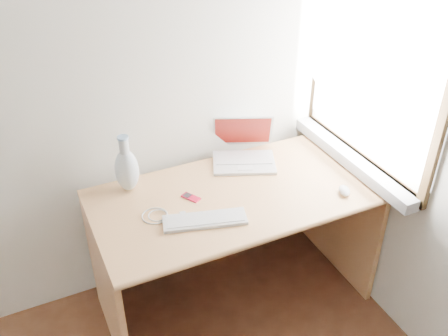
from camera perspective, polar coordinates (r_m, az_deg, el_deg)
name	(u,v)px	position (r m, az deg, el deg)	size (l,w,h in m)	color
window	(368,70)	(2.53, 16.14, 10.67)	(0.11, 0.99, 1.10)	white
desk	(228,217)	(2.65, 0.48, -5.65)	(1.41, 0.70, 0.75)	tan
laptop	(241,152)	(2.69, 1.90, 1.86)	(0.39, 0.39, 0.22)	white
external_keyboard	(205,220)	(2.28, -2.20, -5.94)	(0.40, 0.21, 0.02)	white
mouse	(344,191)	(2.52, 13.59, -2.52)	(0.05, 0.09, 0.03)	white
ipod	(191,197)	(2.43, -3.80, -3.36)	(0.08, 0.10, 0.01)	#A10B26
cable_coil	(155,216)	(2.33, -7.90, -5.43)	(0.12, 0.12, 0.01)	white
remote	(184,217)	(2.31, -4.62, -5.56)	(0.03, 0.08, 0.01)	white
vase	(127,169)	(2.46, -11.06, -0.08)	(0.12, 0.12, 0.30)	silver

